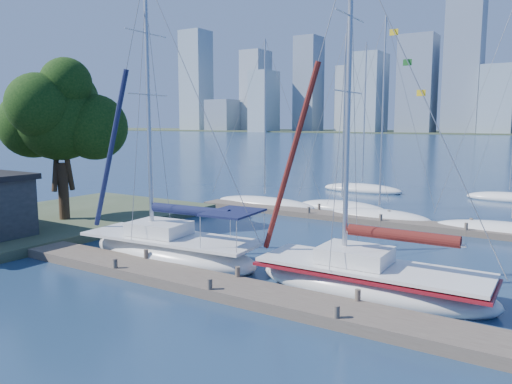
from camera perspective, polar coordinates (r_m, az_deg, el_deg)
The scene contains 13 objects.
ground at distance 19.48m, azimuth -3.64°, elevation -11.42°, with size 700.00×700.00×0.00m, color #18314D.
near_dock at distance 19.41m, azimuth -3.65°, elevation -10.86°, with size 26.00×2.00×0.40m, color #4F443A.
far_dock at distance 32.67m, azimuth 16.16°, elevation -3.44°, with size 30.00×1.80×0.36m, color #4F443A.
shore at distance 33.66m, azimuth -24.49°, elevation -3.40°, with size 12.00×22.00×0.50m, color #38472D.
tree at distance 32.71m, azimuth -21.56°, elevation 8.22°, with size 7.50×6.85×10.20m.
sailboat_navy at distance 24.02m, azimuth -9.71°, elevation -5.31°, with size 9.76×3.88×13.83m.
sailboat_maroon at distance 19.60m, azimuth 12.95°, elevation -8.45°, with size 9.31×3.14×13.56m.
bg_boat_0 at distance 38.57m, azimuth 1.01°, elevation -1.30°, with size 8.88×4.56×12.93m.
bg_boat_1 at distance 37.25m, azimuth 9.79°, elevation -1.73°, with size 7.02×3.06×12.98m.
bg_boat_2 at distance 34.16m, azimuth 13.90°, elevation -2.71°, with size 7.27×4.36×13.48m.
bg_boat_3 at distance 32.21m, azimuth 27.16°, elevation -3.99°, with size 8.64×2.44×15.31m.
bg_boat_6 at distance 47.91m, azimuth 12.05°, elevation 0.36°, with size 7.94×4.42×14.01m.
bg_boat_7 at distance 46.46m, azimuth 26.97°, elevation -0.59°, with size 6.92×4.55×12.80m.
Camera 1 is at (10.89, -14.81, 6.46)m, focal length 35.00 mm.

